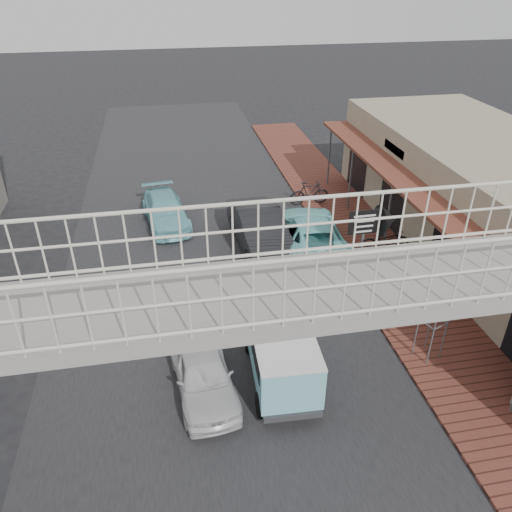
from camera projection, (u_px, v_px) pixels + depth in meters
name	position (u px, v px, depth m)	size (l,w,h in m)	color
ground	(222.00, 366.00, 13.95)	(120.00, 120.00, 0.00)	black
road_strip	(222.00, 366.00, 13.94)	(10.00, 60.00, 0.01)	black
sidewalk	(395.00, 282.00, 17.50)	(3.00, 40.00, 0.10)	brown
shophouse_row	(506.00, 209.00, 18.06)	(7.20, 18.00, 4.00)	gray
footbridge	(244.00, 387.00, 8.94)	(16.40, 2.40, 6.34)	gray
white_hatchback	(203.00, 371.00, 12.91)	(1.44, 3.58, 1.22)	silver
dark_sedan	(260.00, 230.00, 19.24)	(1.70, 4.89, 1.61)	black
angkot_curb	(310.00, 233.00, 19.22)	(2.38, 5.15, 1.43)	#7EDBDB
angkot_far	(165.00, 211.00, 21.26)	(1.65, 4.07, 1.18)	#72BEC6
angkot_van	(281.00, 348.00, 12.98)	(1.76, 3.57, 1.71)	black
motorcycle_near	(385.00, 240.00, 18.95)	(0.68, 1.94, 1.02)	black
motorcycle_far	(309.00, 193.00, 22.73)	(0.52, 1.83, 1.10)	black
street_clock	(442.00, 284.00, 12.96)	(0.76, 0.72, 2.92)	#59595B
arrow_sign	(385.00, 221.00, 16.38)	(1.65, 1.05, 2.86)	#59595B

